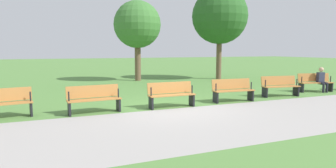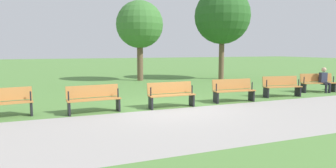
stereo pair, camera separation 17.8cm
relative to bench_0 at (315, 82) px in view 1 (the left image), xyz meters
The scene contains 11 objects.
ground_plane 8.06m from the bench_0, ahead, with size 120.00×120.00×0.00m, color #54843D.
path_paving 8.63m from the bench_0, 21.90° to the left, with size 30.76×4.17×0.01m, color #A39E99.
bench_0 is the anchor object (origin of this frame).
bench_1 2.68m from the bench_0, ahead, with size 1.74×0.70×0.89m.
bench_2 5.37m from the bench_0, ahead, with size 1.72×0.59×0.89m.
bench_3 8.04m from the bench_0, ahead, with size 1.70×0.47×0.89m.
bench_4 10.71m from the bench_0, ahead, with size 1.72×0.59×0.89m.
bench_5 13.36m from the bench_0, ahead, with size 1.74×0.70×0.89m.
person_seated 0.33m from the bench_0, 138.82° to the left, with size 0.40×0.57×1.20m.
tree_0 10.96m from the bench_0, 51.15° to the right, with size 3.07×3.07×5.22m.
tree_1 8.09m from the bench_0, 81.62° to the right, with size 3.81×3.81×6.23m.
Camera 1 is at (3.95, 9.22, 2.05)m, focal length 30.63 mm.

